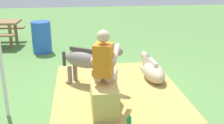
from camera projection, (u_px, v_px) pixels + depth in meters
name	position (u px, v px, depth m)	size (l,w,h in m)	color
ground_plane	(106.00, 92.00, 5.36)	(24.00, 24.00, 0.00)	#568442
hay_patch	(117.00, 89.00, 5.46)	(2.93, 2.40, 0.02)	tan
hay_bale	(104.00, 98.00, 4.53)	(0.73, 0.42, 0.49)	tan
person_seated	(105.00, 65.00, 4.52)	(0.72, 0.55, 1.37)	#D8AD8C
pony_standing	(88.00, 60.00, 5.46)	(0.88, 1.19, 0.91)	slate
pony_lying	(152.00, 71.00, 5.91)	(1.34, 0.43, 0.42)	tan
soda_bottle	(129.00, 122.00, 4.05)	(0.07, 0.07, 0.28)	#197233
water_barrel	(42.00, 37.00, 7.70)	(0.53, 0.53, 0.87)	blue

